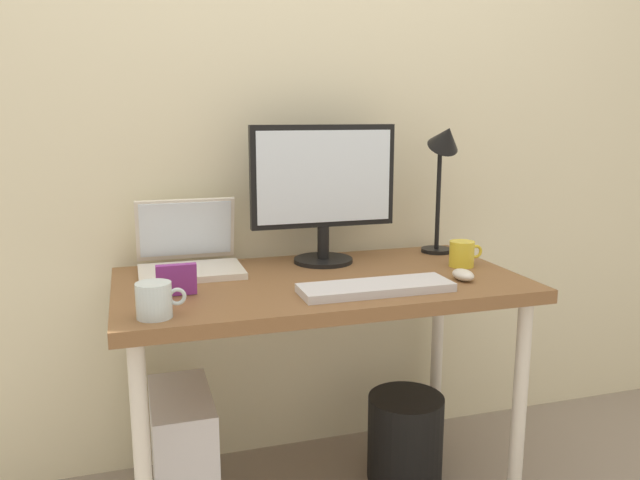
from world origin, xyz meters
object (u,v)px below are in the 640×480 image
desk_lamp (444,158)px  computer_tower (183,458)px  keyboard (376,288)px  glass_cup (155,300)px  monitor (324,186)px  laptop (189,253)px  desk (320,302)px  mouse (463,275)px  photo_frame (176,280)px  coffee_mug (462,254)px  wastebasket (405,437)px

desk_lamp → computer_tower: desk_lamp is taller
desk_lamp → keyboard: 0.65m
keyboard → glass_cup: size_ratio=3.55×
monitor → keyboard: 0.46m
monitor → desk_lamp: desk_lamp is taller
laptop → desk: bearing=-29.8°
mouse → photo_frame: 0.85m
coffee_mug → laptop: bearing=166.6°
photo_frame → computer_tower: photo_frame is taller
keyboard → monitor: bearing=95.4°
desk_lamp → photo_frame: size_ratio=4.36×
coffee_mug → photo_frame: 0.93m
laptop → desk_lamp: desk_lamp is taller
monitor → computer_tower: monitor is taller
desk_lamp → glass_cup: 1.15m
coffee_mug → photo_frame: (-0.93, -0.08, 0.01)m
laptop → mouse: bearing=-25.0°
laptop → coffee_mug: laptop is taller
monitor → keyboard: size_ratio=1.12×
desk → wastebasket: 0.62m
computer_tower → mouse: bearing=-11.4°
wastebasket → computer_tower: bearing=-179.0°
photo_frame → wastebasket: size_ratio=0.37×
laptop → computer_tower: 0.63m
glass_cup → wastebasket: 1.08m
laptop → glass_cup: bearing=-105.7°
desk → photo_frame: bearing=-170.8°
keyboard → wastebasket: 0.69m
keyboard → mouse: 0.30m
desk_lamp → photo_frame: 1.03m
desk → glass_cup: size_ratio=9.93×
desk → mouse: (0.41, -0.15, 0.09)m
photo_frame → keyboard: bearing=-12.2°
coffee_mug → computer_tower: (-0.93, 0.01, -0.59)m
coffee_mug → photo_frame: photo_frame is taller
laptop → glass_cup: laptop is taller
keyboard → glass_cup: (-0.61, -0.05, 0.03)m
mouse → wastebasket: mouse is taller
monitor → glass_cup: 0.75m
coffee_mug → wastebasket: size_ratio=0.39×
keyboard → wastebasket: size_ratio=1.47×
monitor → mouse: bearing=-45.9°
photo_frame → wastebasket: photo_frame is taller
photo_frame → monitor: bearing=27.7°
coffee_mug → computer_tower: coffee_mug is taller
computer_tower → wastebasket: (0.75, 0.01, -0.06)m
keyboard → coffee_mug: coffee_mug is taller
glass_cup → photo_frame: (0.07, 0.17, 0.00)m
keyboard → coffee_mug: bearing=27.0°
desk → monitor: size_ratio=2.50×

